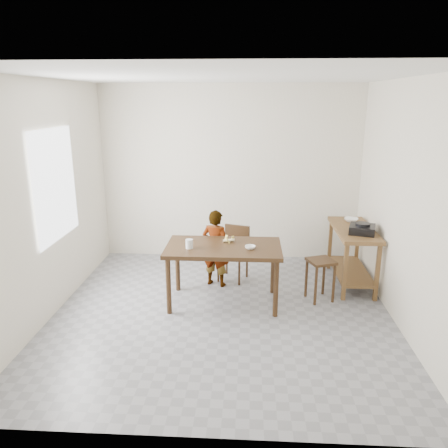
# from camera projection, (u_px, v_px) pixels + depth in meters

# --- Properties ---
(floor) EXTENTS (4.00, 4.00, 0.04)m
(floor) POSITION_uv_depth(u_px,v_px,m) (222.00, 315.00, 5.23)
(floor) COLOR gray
(floor) RESTS_ON ground
(ceiling) EXTENTS (4.00, 4.00, 0.04)m
(ceiling) POSITION_uv_depth(u_px,v_px,m) (222.00, 74.00, 4.47)
(ceiling) COLOR white
(ceiling) RESTS_ON wall_back
(wall_back) EXTENTS (4.00, 0.04, 2.70)m
(wall_back) POSITION_uv_depth(u_px,v_px,m) (230.00, 174.00, 6.79)
(wall_back) COLOR silver
(wall_back) RESTS_ON ground
(wall_front) EXTENTS (4.00, 0.04, 2.70)m
(wall_front) POSITION_uv_depth(u_px,v_px,m) (203.00, 274.00, 2.91)
(wall_front) COLOR silver
(wall_front) RESTS_ON ground
(wall_left) EXTENTS (0.04, 4.00, 2.70)m
(wall_left) POSITION_uv_depth(u_px,v_px,m) (45.00, 201.00, 4.97)
(wall_left) COLOR silver
(wall_left) RESTS_ON ground
(wall_right) EXTENTS (0.04, 4.00, 2.70)m
(wall_right) POSITION_uv_depth(u_px,v_px,m) (407.00, 206.00, 4.74)
(wall_right) COLOR silver
(wall_right) RESTS_ON ground
(window_pane) EXTENTS (0.02, 1.10, 1.30)m
(window_pane) POSITION_uv_depth(u_px,v_px,m) (55.00, 185.00, 5.11)
(window_pane) COLOR silver
(window_pane) RESTS_ON wall_left
(dining_table) EXTENTS (1.40, 0.80, 0.75)m
(dining_table) POSITION_uv_depth(u_px,v_px,m) (224.00, 275.00, 5.41)
(dining_table) COLOR #382312
(dining_table) RESTS_ON floor
(prep_counter) EXTENTS (0.50, 1.20, 0.80)m
(prep_counter) POSITION_uv_depth(u_px,v_px,m) (352.00, 256.00, 5.98)
(prep_counter) COLOR brown
(prep_counter) RESTS_ON floor
(child) EXTENTS (0.45, 0.37, 1.06)m
(child) POSITION_uv_depth(u_px,v_px,m) (216.00, 248.00, 5.89)
(child) COLOR white
(child) RESTS_ON floor
(dining_chair) EXTENTS (0.47, 0.47, 0.76)m
(dining_chair) POSITION_uv_depth(u_px,v_px,m) (233.00, 254.00, 6.11)
(dining_chair) COLOR #382312
(dining_chair) RESTS_ON floor
(stool) EXTENTS (0.39, 0.39, 0.54)m
(stool) POSITION_uv_depth(u_px,v_px,m) (320.00, 280.00, 5.52)
(stool) COLOR #382312
(stool) RESTS_ON floor
(glass_tumbler) EXTENTS (0.09, 0.09, 0.11)m
(glass_tumbler) POSITION_uv_depth(u_px,v_px,m) (189.00, 244.00, 5.21)
(glass_tumbler) COLOR white
(glass_tumbler) RESTS_ON dining_table
(small_bowl) EXTENTS (0.17, 0.17, 0.04)m
(small_bowl) POSITION_uv_depth(u_px,v_px,m) (250.00, 247.00, 5.20)
(small_bowl) COLOR white
(small_bowl) RESTS_ON dining_table
(banana) EXTENTS (0.18, 0.14, 0.06)m
(banana) POSITION_uv_depth(u_px,v_px,m) (229.00, 240.00, 5.44)
(banana) COLOR #E7DA48
(banana) RESTS_ON dining_table
(serving_bowl) EXTENTS (0.25, 0.25, 0.05)m
(serving_bowl) POSITION_uv_depth(u_px,v_px,m) (351.00, 220.00, 6.17)
(serving_bowl) COLOR white
(serving_bowl) RESTS_ON prep_counter
(gas_burner) EXTENTS (0.39, 0.39, 0.11)m
(gas_burner) POSITION_uv_depth(u_px,v_px,m) (362.00, 229.00, 5.63)
(gas_burner) COLOR black
(gas_burner) RESTS_ON prep_counter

